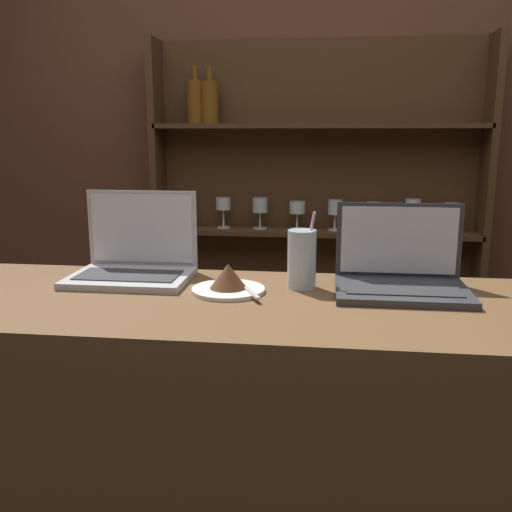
{
  "coord_description": "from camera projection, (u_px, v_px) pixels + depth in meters",
  "views": [
    {
      "loc": [
        0.09,
        -0.99,
        1.44
      ],
      "look_at": [
        -0.07,
        0.31,
        1.16
      ],
      "focal_mm": 40.0,
      "sensor_mm": 36.0,
      "label": 1
    }
  ],
  "objects": [
    {
      "name": "laptop_near",
      "position": [
        135.0,
        260.0,
        1.53
      ],
      "size": [
        0.31,
        0.23,
        0.23
      ],
      "color": "#ADADB2",
      "rests_on": "bar_counter"
    },
    {
      "name": "back_shelf",
      "position": [
        313.0,
        242.0,
        2.57
      ],
      "size": [
        1.44,
        0.18,
        1.83
      ],
      "color": "#472D19",
      "rests_on": "ground_plane"
    },
    {
      "name": "back_wall",
      "position": [
        309.0,
        153.0,
        2.57
      ],
      "size": [
        7.0,
        0.06,
        2.7
      ],
      "color": "brown",
      "rests_on": "ground_plane"
    },
    {
      "name": "cake_plate",
      "position": [
        228.0,
        281.0,
        1.4
      ],
      "size": [
        0.18,
        0.18,
        0.07
      ],
      "color": "silver",
      "rests_on": "bar_counter"
    },
    {
      "name": "water_glass",
      "position": [
        302.0,
        259.0,
        1.43
      ],
      "size": [
        0.07,
        0.07,
        0.19
      ],
      "color": "silver",
      "rests_on": "bar_counter"
    },
    {
      "name": "laptop_far",
      "position": [
        401.0,
        274.0,
        1.41
      ],
      "size": [
        0.32,
        0.23,
        0.21
      ],
      "color": "#333338",
      "rests_on": "bar_counter"
    },
    {
      "name": "bar_counter",
      "position": [
        284.0,
        502.0,
        1.44
      ],
      "size": [
        2.09,
        0.56,
        1.06
      ],
      "color": "brown",
      "rests_on": "ground_plane"
    }
  ]
}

